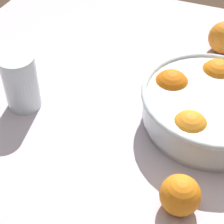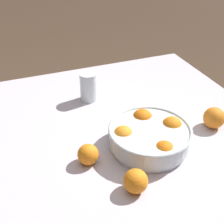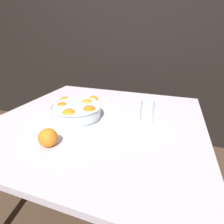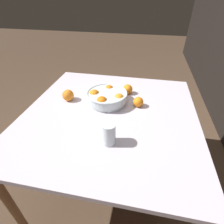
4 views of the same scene
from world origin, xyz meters
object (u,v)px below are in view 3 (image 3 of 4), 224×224
juice_glass (147,112)px  orange_loose_front (93,101)px  fruit_bowl (77,111)px  orange_loose_near_bowl (65,102)px  orange_loose_aside (48,138)px

juice_glass → orange_loose_front: size_ratio=1.80×
fruit_bowl → juice_glass: bearing=14.2°
juice_glass → orange_loose_near_bowl: bearing=176.6°
fruit_bowl → orange_loose_near_bowl: 0.21m
juice_glass → orange_loose_aside: size_ratio=1.53×
orange_loose_front → orange_loose_aside: (0.02, -0.50, 0.01)m
juice_glass → orange_loose_near_bowl: 0.55m
orange_loose_near_bowl → orange_loose_aside: bearing=-65.9°
orange_loose_front → orange_loose_aside: orange_loose_aside is taller
juice_glass → orange_loose_near_bowl: size_ratio=1.70×
juice_glass → orange_loose_front: 0.40m
juice_glass → orange_loose_aside: 0.53m
orange_loose_aside → orange_loose_near_bowl: bearing=114.1°
fruit_bowl → orange_loose_front: (0.00, 0.22, -0.01)m
orange_loose_near_bowl → juice_glass: bearing=-3.4°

